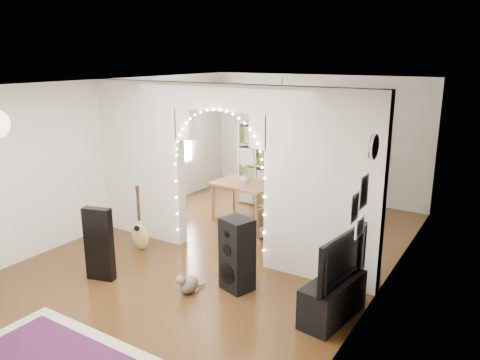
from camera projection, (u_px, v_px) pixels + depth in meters
The scene contains 22 objects.
floor at pixel (223, 253), 7.57m from camera, with size 7.50×7.50×0.00m, color black.
ceiling at pixel (221, 83), 6.87m from camera, with size 5.00×7.50×0.02m, color white.
wall_back at pixel (316, 137), 10.31m from camera, with size 5.00×0.02×2.70m, color silver.
wall_left at pixel (107, 155), 8.48m from camera, with size 0.02×7.50×2.70m, color silver.
wall_right at pixel (385, 197), 5.96m from camera, with size 0.02×7.50×2.70m, color silver.
divider_wall at pixel (222, 168), 7.20m from camera, with size 5.00×0.20×2.70m.
fairy_lights at pixel (217, 161), 7.06m from camera, with size 1.64×0.04×1.60m, color #FFEABF, non-canonical shape.
window at pixel (172, 133), 9.91m from camera, with size 0.04×1.20×1.40m, color white.
wall_clock at pixel (374, 147), 5.28m from camera, with size 0.31×0.31×0.03m, color white.
picture_frames at pixel (360, 207), 5.10m from camera, with size 0.02×0.50×0.70m, color white, non-canonical shape.
ceiling_fan at pixel (282, 94), 8.59m from camera, with size 1.10×1.10×0.30m, color gold, non-canonical shape.
guitar_case at pixel (99, 244), 6.57m from camera, with size 0.41×0.14×1.06m, color black.
acoustic_guitar at pixel (140, 226), 7.61m from camera, with size 0.39×0.23×0.92m.
tabby_cat at pixel (188, 284), 6.27m from camera, with size 0.27×0.49×0.32m.
floor_speaker at pixel (237, 255), 6.29m from camera, with size 0.48×0.44×1.01m.
media_console at pixel (333, 299), 5.65m from camera, with size 0.40×1.00×0.50m, color black.
tv at pixel (335, 256), 5.50m from camera, with size 1.07×0.14×0.62m, color black.
bookcase at pixel (278, 167), 9.65m from camera, with size 1.71×0.43×1.75m, color beige.
dining_table at pixel (245, 187), 8.87m from camera, with size 1.28×0.93×0.76m.
flower_vase at pixel (245, 178), 8.83m from camera, with size 0.18×0.18×0.19m, color silver.
dining_chair_left at pixel (296, 209), 8.98m from camera, with size 0.53×0.54×0.49m, color brown.
dining_chair_right at pixel (280, 224), 8.07m from camera, with size 0.60×0.62×0.57m, color brown.
Camera 1 is at (3.90, -5.82, 3.10)m, focal length 35.00 mm.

